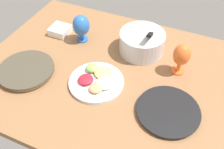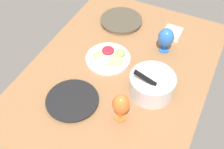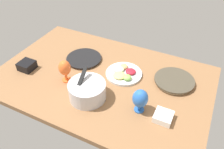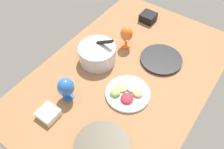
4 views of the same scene
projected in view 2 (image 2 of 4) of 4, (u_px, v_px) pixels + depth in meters
ground_plane at (113, 82)px, 172.08cm from camera, size 160.00×104.00×4.00cm
dinner_plate_left at (121, 21)px, 205.00cm from camera, size 29.20×29.20×3.12cm
dinner_plate_right at (72, 100)px, 159.14cm from camera, size 29.01×29.01×2.04cm
mixing_bowl at (152, 84)px, 159.77cm from camera, size 25.15×25.15×18.55cm
fruit_platter at (109, 58)px, 180.29cm from camera, size 27.73×27.73×5.22cm
hurricane_glass_blue at (166, 38)px, 179.89cm from camera, size 9.97×9.97×16.89cm
hurricane_glass_orange at (121, 105)px, 144.77cm from camera, size 8.87×8.87×17.75cm
square_bowl_white at (173, 33)px, 195.08cm from camera, size 11.03×11.03×4.50cm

